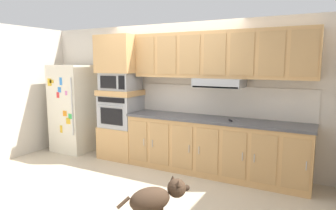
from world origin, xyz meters
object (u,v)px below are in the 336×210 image
Objects in this scene: refrigerator at (74,108)px; dog at (156,199)px; microwave at (120,81)px; screwdriver at (231,120)px; built_in_oven at (121,111)px.

dog is (3.09, -1.96, -0.45)m from refrigerator.
microwave is 3.00m from dog.
screwdriver reaches higher than dog.
screwdriver is (2.15, -0.11, -0.53)m from microwave.
refrigerator is 2.64× the size of dog.
screwdriver is at bearing -2.81° from built_in_oven.
built_in_oven is (1.14, 0.07, 0.02)m from refrigerator.
built_in_oven reaches higher than dog.
screwdriver is at bearing 31.38° from dog.
built_in_oven is 2.85m from dog.
refrigerator is 2.51× the size of built_in_oven.
microwave is (0.00, -0.00, 0.56)m from built_in_oven.
refrigerator is 3.30m from screwdriver.
screwdriver is 0.25× the size of dog.
refrigerator is 10.44× the size of screwdriver.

